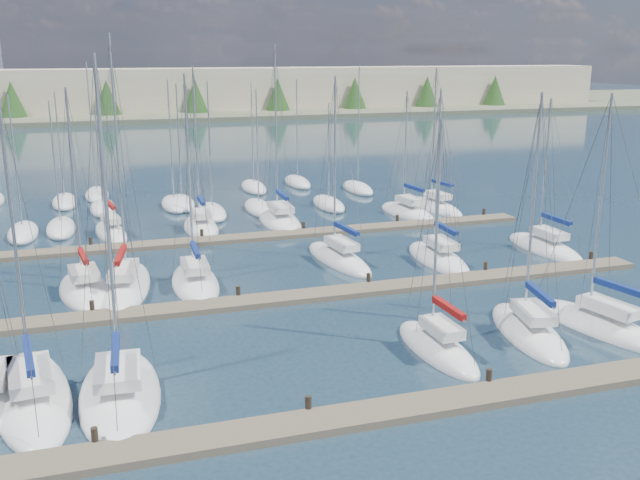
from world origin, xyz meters
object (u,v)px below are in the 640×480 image
object	(u,v)px
sailboat_b	(33,397)
sailboat_m	(545,248)
sailboat_r	(435,207)
sailboat_f	(600,326)
sailboat_j	(195,282)
sailboat_c	(120,393)
sailboat_e	(529,331)
sailboat_p	(279,220)
sailboat_q	(407,212)
sailboat_n	(111,232)
sailboat_l	(438,258)
sailboat_o	(201,227)
sailboat_i	(126,287)
sailboat_k	(339,259)
sailboat_d	(437,348)
sailboat_h	(85,290)

from	to	relation	value
sailboat_b	sailboat_m	distance (m)	35.96
sailboat_r	sailboat_f	xyz separation A→B (m)	(-4.81, -28.51, -0.01)
sailboat_j	sailboat_c	bearing A→B (deg)	-108.45
sailboat_c	sailboat_r	distance (m)	40.60
sailboat_e	sailboat_b	bearing A→B (deg)	-168.45
sailboat_f	sailboat_p	distance (m)	29.52
sailboat_b	sailboat_j	size ratio (longest dim) A/B	0.98
sailboat_q	sailboat_n	bearing A→B (deg)	172.16
sailboat_j	sailboat_l	xyz separation A→B (m)	(16.51, 0.22, -0.00)
sailboat_c	sailboat_n	world-z (taller)	sailboat_c
sailboat_o	sailboat_m	bearing A→B (deg)	-30.79
sailboat_o	sailboat_i	bearing A→B (deg)	-115.44
sailboat_b	sailboat_k	size ratio (longest dim) A/B	1.01
sailboat_i	sailboat_d	bearing A→B (deg)	-36.41
sailboat_l	sailboat_c	bearing A→B (deg)	-145.34
sailboat_o	sailboat_d	bearing A→B (deg)	-75.04
sailboat_r	sailboat_p	size ratio (longest dim) A/B	0.87
sailboat_m	sailboat_e	bearing A→B (deg)	-128.30
sailboat_o	sailboat_l	world-z (taller)	sailboat_o
sailboat_l	sailboat_m	bearing A→B (deg)	2.56
sailboat_b	sailboat_d	distance (m)	18.04
sailboat_d	sailboat_m	world-z (taller)	sailboat_d
sailboat_r	sailboat_c	bearing A→B (deg)	-141.43
sailboat_f	sailboat_l	xyz separation A→B (m)	(-2.37, 13.63, -0.00)
sailboat_d	sailboat_n	size ratio (longest dim) A/B	0.92
sailboat_h	sailboat_r	size ratio (longest dim) A/B	0.96
sailboat_i	sailboat_n	size ratio (longest dim) A/B	1.23
sailboat_q	sailboat_l	world-z (taller)	sailboat_l
sailboat_h	sailboat_n	bearing A→B (deg)	75.28
sailboat_j	sailboat_f	xyz separation A→B (m)	(18.88, -13.41, -0.00)
sailboat_h	sailboat_m	xyz separation A→B (m)	(31.46, -0.21, -0.00)
sailboat_e	sailboat_o	world-z (taller)	sailboat_o
sailboat_r	sailboat_n	bearing A→B (deg)	175.15
sailboat_d	sailboat_b	bearing A→B (deg)	176.45
sailboat_f	sailboat_h	bearing A→B (deg)	138.79
sailboat_m	sailboat_r	bearing A→B (deg)	94.14
sailboat_r	sailboat_j	distance (m)	28.09
sailboat_q	sailboat_k	world-z (taller)	sailboat_k
sailboat_c	sailboat_b	distance (m)	3.51
sailboat_o	sailboat_n	size ratio (longest dim) A/B	1.07
sailboat_e	sailboat_q	bearing A→B (deg)	90.26
sailboat_i	sailboat_j	bearing A→B (deg)	3.06
sailboat_d	sailboat_m	size ratio (longest dim) A/B	1.02
sailboat_n	sailboat_o	bearing A→B (deg)	-12.26
sailboat_i	sailboat_o	xyz separation A→B (m)	(6.49, 13.50, 0.00)
sailboat_c	sailboat_k	world-z (taller)	sailboat_c
sailboat_q	sailboat_k	distance (m)	15.62
sailboat_l	sailboat_r	bearing A→B (deg)	66.15
sailboat_e	sailboat_m	world-z (taller)	sailboat_e
sailboat_b	sailboat_p	bearing A→B (deg)	50.41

